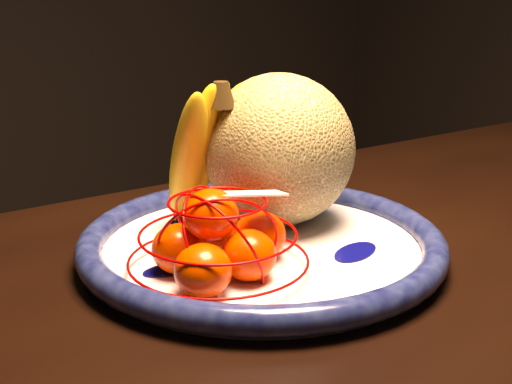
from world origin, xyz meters
TOP-DOWN VIEW (x-y plane):
  - dining_table at (0.03, 0.10)m, footprint 1.42×0.89m
  - fruit_bowl at (-0.11, 0.22)m, footprint 0.38×0.38m
  - cantaloupe at (-0.05, 0.26)m, footprint 0.17×0.17m
  - banana_bunch at (-0.13, 0.31)m, footprint 0.11×0.11m
  - mandarin_bag at (-0.18, 0.19)m, footprint 0.21×0.21m
  - price_tag at (-0.16, 0.18)m, footprint 0.08×0.04m

SIDE VIEW (x-z plane):
  - dining_table at x=0.03m, z-range 0.27..0.96m
  - fruit_bowl at x=-0.11m, z-range 0.69..0.72m
  - mandarin_bag at x=-0.18m, z-range 0.68..0.79m
  - price_tag at x=-0.16m, z-range 0.77..0.79m
  - cantaloupe at x=-0.05m, z-range 0.71..0.87m
  - banana_bunch at x=-0.13m, z-range 0.71..0.89m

